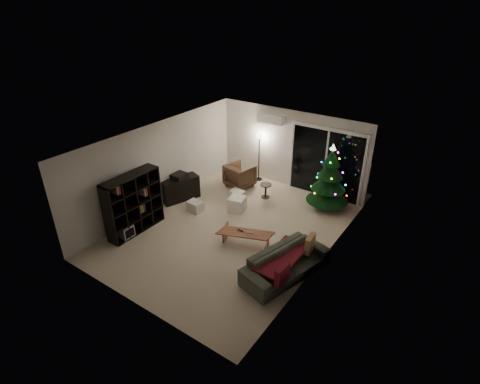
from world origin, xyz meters
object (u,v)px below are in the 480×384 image
(media_cabinet, at_px, (180,189))
(armchair, at_px, (240,175))
(bookshelf, at_px, (128,202))
(coffee_table, at_px, (245,239))
(sofa, at_px, (286,263))
(christmas_tree, at_px, (330,177))

(media_cabinet, distance_m, armchair, 2.02)
(bookshelf, bearing_deg, coffee_table, 34.37)
(media_cabinet, height_order, armchair, armchair)
(coffee_table, bearing_deg, bookshelf, 178.06)
(sofa, xyz_separation_m, coffee_table, (-1.33, 0.37, -0.10))
(coffee_table, bearing_deg, christmas_tree, 52.65)
(media_cabinet, relative_size, sofa, 0.54)
(sofa, height_order, coffee_table, sofa)
(media_cabinet, bearing_deg, christmas_tree, 48.21)
(armchair, bearing_deg, sofa, 149.81)
(armchair, distance_m, christmas_tree, 2.96)
(armchair, distance_m, coffee_table, 3.34)
(armchair, relative_size, sofa, 0.39)
(bookshelf, distance_m, sofa, 4.38)
(coffee_table, xyz_separation_m, christmas_tree, (0.87, 2.98, 0.78))
(christmas_tree, bearing_deg, media_cabinet, -151.44)
(media_cabinet, xyz_separation_m, sofa, (4.30, -1.26, -0.05))
(bookshelf, height_order, sofa, bookshelf)
(coffee_table, bearing_deg, armchair, 105.98)
(bookshelf, xyz_separation_m, armchair, (0.96, 3.69, -0.43))
(media_cabinet, bearing_deg, armchair, 81.14)
(coffee_table, distance_m, christmas_tree, 3.20)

